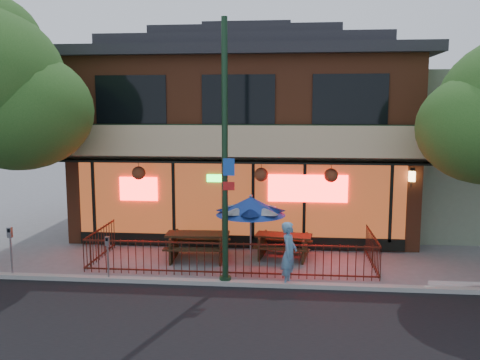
{
  "coord_description": "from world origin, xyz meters",
  "views": [
    {
      "loc": [
        1.65,
        -13.51,
        4.69
      ],
      "look_at": [
        0.17,
        2.0,
        2.51
      ],
      "focal_mm": 38.0,
      "sensor_mm": 36.0,
      "label": 1
    }
  ],
  "objects_px": {
    "patio_umbrella": "(251,206)",
    "parking_meter_near": "(108,251)",
    "picnic_table_right": "(283,242)",
    "street_light": "(225,168)",
    "pedestrian": "(289,254)",
    "parking_meter_far": "(10,243)",
    "picnic_table_left": "(198,242)"
  },
  "relations": [
    {
      "from": "patio_umbrella",
      "to": "picnic_table_right",
      "type": "bearing_deg",
      "value": 58.14
    },
    {
      "from": "pedestrian",
      "to": "parking_meter_near",
      "type": "relative_size",
      "value": 1.38
    },
    {
      "from": "parking_meter_far",
      "to": "pedestrian",
      "type": "bearing_deg",
      "value": 0.37
    },
    {
      "from": "street_light",
      "to": "patio_umbrella",
      "type": "xyz_separation_m",
      "value": [
        0.6,
        1.1,
        -1.2
      ]
    },
    {
      "from": "picnic_table_left",
      "to": "patio_umbrella",
      "type": "relative_size",
      "value": 0.89
    },
    {
      "from": "picnic_table_left",
      "to": "pedestrian",
      "type": "height_order",
      "value": "pedestrian"
    },
    {
      "from": "picnic_table_right",
      "to": "parking_meter_near",
      "type": "xyz_separation_m",
      "value": [
        -4.76,
        -2.69,
        0.36
      ]
    },
    {
      "from": "street_light",
      "to": "pedestrian",
      "type": "height_order",
      "value": "street_light"
    },
    {
      "from": "street_light",
      "to": "pedestrian",
      "type": "xyz_separation_m",
      "value": [
        1.7,
        0.05,
        -2.28
      ]
    },
    {
      "from": "picnic_table_left",
      "to": "patio_umbrella",
      "type": "bearing_deg",
      "value": -31.61
    },
    {
      "from": "pedestrian",
      "to": "parking_meter_far",
      "type": "distance_m",
      "value": 7.75
    },
    {
      "from": "street_light",
      "to": "parking_meter_near",
      "type": "xyz_separation_m",
      "value": [
        -3.22,
        -0.08,
        -2.3
      ]
    },
    {
      "from": "picnic_table_left",
      "to": "picnic_table_right",
      "type": "relative_size",
      "value": 1.06
    },
    {
      "from": "street_light",
      "to": "parking_meter_far",
      "type": "relative_size",
      "value": 4.89
    },
    {
      "from": "picnic_table_left",
      "to": "parking_meter_near",
      "type": "distance_m",
      "value": 3.08
    },
    {
      "from": "patio_umbrella",
      "to": "pedestrian",
      "type": "relative_size",
      "value": 1.32
    },
    {
      "from": "parking_meter_near",
      "to": "parking_meter_far",
      "type": "bearing_deg",
      "value": 178.38
    },
    {
      "from": "picnic_table_left",
      "to": "parking_meter_near",
      "type": "bearing_deg",
      "value": -132.73
    },
    {
      "from": "picnic_table_left",
      "to": "patio_umbrella",
      "type": "distance_m",
      "value": 2.48
    },
    {
      "from": "patio_umbrella",
      "to": "parking_meter_far",
      "type": "distance_m",
      "value": 6.81
    },
    {
      "from": "picnic_table_right",
      "to": "patio_umbrella",
      "type": "distance_m",
      "value": 2.29
    },
    {
      "from": "parking_meter_far",
      "to": "picnic_table_right",
      "type": "bearing_deg",
      "value": 18.96
    },
    {
      "from": "street_light",
      "to": "pedestrian",
      "type": "relative_size",
      "value": 4.04
    },
    {
      "from": "patio_umbrella",
      "to": "parking_meter_near",
      "type": "bearing_deg",
      "value": -162.84
    },
    {
      "from": "street_light",
      "to": "parking_meter_far",
      "type": "bearing_deg",
      "value": 179.98
    },
    {
      "from": "pedestrian",
      "to": "street_light",
      "type": "bearing_deg",
      "value": 103.96
    },
    {
      "from": "picnic_table_left",
      "to": "parking_meter_far",
      "type": "bearing_deg",
      "value": -156.12
    },
    {
      "from": "parking_meter_far",
      "to": "picnic_table_left",
      "type": "bearing_deg",
      "value": 23.88
    },
    {
      "from": "pedestrian",
      "to": "parking_meter_far",
      "type": "height_order",
      "value": "pedestrian"
    },
    {
      "from": "patio_umbrella",
      "to": "parking_meter_far",
      "type": "height_order",
      "value": "patio_umbrella"
    },
    {
      "from": "picnic_table_right",
      "to": "parking_meter_near",
      "type": "bearing_deg",
      "value": -150.56
    },
    {
      "from": "picnic_table_left",
      "to": "street_light",
      "type": "bearing_deg",
      "value": -62.25
    }
  ]
}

